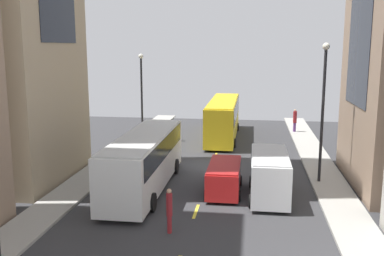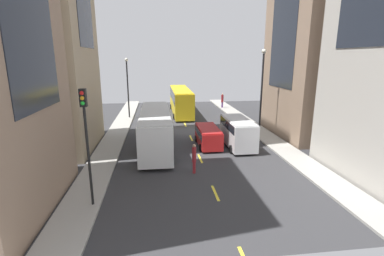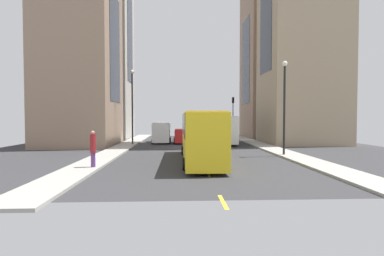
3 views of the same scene
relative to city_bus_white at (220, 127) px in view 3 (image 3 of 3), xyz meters
The scene contains 23 objects.
ground_plane 7.04m from the city_bus_white, 58.43° to the left, with size 41.55×41.55×0.00m, color #333335.
sidewalk_west 7.34m from the city_bus_white, 125.76° to the left, with size 2.22×44.00×0.15m, color #9E9B93.
sidewalk_east 12.73m from the city_bus_white, 27.16° to the left, with size 2.22×44.00×0.15m, color #9E9B93.
lane_stripe_0 15.79m from the city_bus_white, 76.97° to the right, with size 0.16×2.00×0.01m, color yellow.
lane_stripe_1 10.11m from the city_bus_white, 69.12° to the right, with size 0.16×2.00×0.01m, color yellow.
lane_stripe_2 5.20m from the city_bus_white, 42.68° to the right, with size 0.16×2.00×0.01m, color yellow.
lane_stripe_3 4.90m from the city_bus_white, 37.87° to the left, with size 0.16×2.00×0.01m, color yellow.
lane_stripe_4 9.64m from the city_bus_white, 68.02° to the left, with size 0.16×2.00×0.01m, color yellow.
lane_stripe_5 15.29m from the city_bus_white, 76.54° to the left, with size 0.16×2.00×0.01m, color yellow.
lane_stripe_6 21.14m from the city_bus_white, 80.34° to the left, with size 0.16×2.00×0.01m, color yellow.
lane_stripe_7 27.05m from the city_bus_white, 82.48° to the left, with size 0.16×2.00×0.01m, color yellow.
building_west_0 17.24m from the city_bus_white, 134.19° to the right, with size 8.69×9.77×24.17m.
building_east_0 25.66m from the city_bus_white, 24.93° to the right, with size 10.08×8.46×37.86m.
building_east_1 18.99m from the city_bus_white, ahead, with size 7.93×9.68×22.24m.
city_bus_white is the anchor object (origin of this frame).
streetcar_yellow 16.24m from the city_bus_white, 77.07° to the left, with size 2.70×12.40×3.59m.
delivery_van_white 7.41m from the city_bus_white, ahead, with size 2.25×5.47×2.58m.
car_red_0 4.88m from the city_bus_white, ahead, with size 2.02×4.62×1.74m.
pedestrian_walking_far 6.70m from the city_bus_white, 66.39° to the right, with size 0.28×0.28×2.14m.
pedestrian_waiting_curb 21.85m from the city_bus_white, 61.17° to the left, with size 0.37×0.37×2.26m.
traffic_light_near_corner 10.85m from the city_bus_white, 108.95° to the right, with size 0.32×0.44×6.29m.
streetlamp_near 11.38m from the city_bus_white, 13.71° to the left, with size 0.44×0.44×8.57m.
streetlamp_far 14.06m from the city_bus_white, 104.84° to the left, with size 0.44×0.44×7.73m.
Camera 3 is at (1.69, 32.42, 3.23)m, focal length 28.47 mm.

